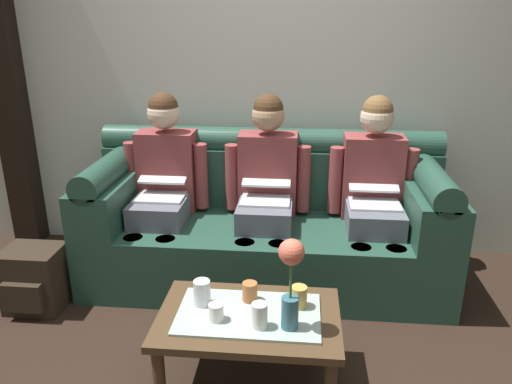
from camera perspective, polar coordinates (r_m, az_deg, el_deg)
back_wall_patterned at (r=3.57m, az=1.99°, el=15.93°), size 6.00×0.12×2.90m
timber_pillar at (r=4.05m, az=-27.07°, el=14.33°), size 0.20×0.20×2.90m
couch at (r=3.31m, az=1.20°, el=-3.72°), size 2.30×0.88×0.96m
person_left at (r=3.32m, az=-10.57°, el=1.34°), size 0.56×0.67×1.22m
person_middle at (r=3.20m, az=1.23°, el=1.00°), size 0.56×0.67×1.22m
person_right at (r=3.23m, az=13.36°, el=0.60°), size 0.56×0.67×1.22m
coffee_table at (r=2.38m, az=-0.85°, el=-14.96°), size 0.84×0.55×0.40m
flower_vase at (r=2.12m, az=4.03°, el=-9.62°), size 0.11×0.11×0.42m
cup_near_left at (r=2.37m, az=4.96°, el=-11.91°), size 0.08×0.08×0.10m
cup_near_right at (r=2.28m, az=-4.60°, el=-13.61°), size 0.07×0.07×0.08m
cup_far_center at (r=2.41m, az=-0.72°, el=-11.39°), size 0.07×0.07×0.09m
cup_far_left at (r=2.39m, az=-6.22°, el=-11.43°), size 0.08×0.08×0.12m
cup_far_right at (r=2.22m, az=0.41°, el=-14.00°), size 0.07×0.07×0.12m
backpack_left at (r=3.30m, az=-24.08°, el=-9.15°), size 0.34×0.32×0.39m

